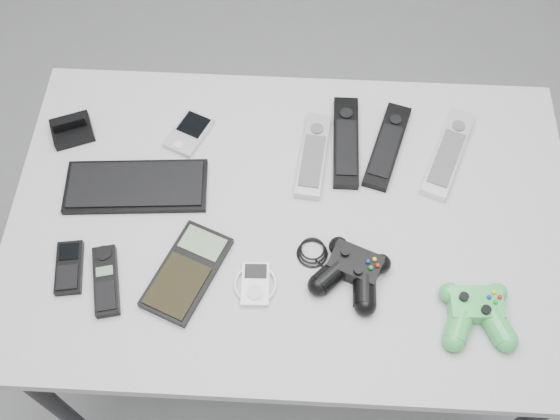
{
  "coord_description": "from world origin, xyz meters",
  "views": [
    {
      "loc": [
        0.02,
        -0.73,
        1.89
      ],
      "look_at": [
        -0.01,
        -0.09,
        0.77
      ],
      "focal_mm": 42.0,
      "sensor_mm": 36.0,
      "label": 1
    }
  ],
  "objects_px": {
    "pda": "(189,133)",
    "remote_black_a": "(346,141)",
    "calculator": "(187,272)",
    "cordless_handset": "(106,281)",
    "pda_keyboard": "(136,186)",
    "remote_silver_b": "(448,153)",
    "mp3_player": "(255,284)",
    "remote_silver_a": "(313,155)",
    "controller_black": "(352,271)",
    "mobile_phone": "(69,267)",
    "remote_black_b": "(387,146)",
    "controller_green": "(477,312)",
    "desk": "(291,232)"
  },
  "relations": [
    {
      "from": "mp3_player",
      "to": "calculator",
      "type": "bearing_deg",
      "value": 170.48
    },
    {
      "from": "cordless_handset",
      "to": "controller_black",
      "type": "xyz_separation_m",
      "value": [
        0.46,
        0.04,
        0.01
      ]
    },
    {
      "from": "pda_keyboard",
      "to": "remote_silver_a",
      "type": "xyz_separation_m",
      "value": [
        0.36,
        0.09,
        0.0
      ]
    },
    {
      "from": "pda",
      "to": "mp3_player",
      "type": "height_order",
      "value": "pda"
    },
    {
      "from": "desk",
      "to": "calculator",
      "type": "xyz_separation_m",
      "value": [
        -0.19,
        -0.14,
        0.08
      ]
    },
    {
      "from": "desk",
      "to": "pda_keyboard",
      "type": "bearing_deg",
      "value": 171.1
    },
    {
      "from": "mp3_player",
      "to": "controller_black",
      "type": "relative_size",
      "value": 0.38
    },
    {
      "from": "remote_black_b",
      "to": "controller_green",
      "type": "relative_size",
      "value": 1.53
    },
    {
      "from": "pda",
      "to": "mp3_player",
      "type": "distance_m",
      "value": 0.38
    },
    {
      "from": "pda",
      "to": "mobile_phone",
      "type": "relative_size",
      "value": 0.98
    },
    {
      "from": "remote_black_b",
      "to": "remote_silver_b",
      "type": "bearing_deg",
      "value": 10.55
    },
    {
      "from": "pda_keyboard",
      "to": "remote_silver_a",
      "type": "relative_size",
      "value": 1.38
    },
    {
      "from": "remote_silver_b",
      "to": "mp3_player",
      "type": "xyz_separation_m",
      "value": [
        -0.38,
        -0.32,
        -0.0
      ]
    },
    {
      "from": "cordless_handset",
      "to": "controller_green",
      "type": "distance_m",
      "value": 0.68
    },
    {
      "from": "remote_black_a",
      "to": "controller_black",
      "type": "bearing_deg",
      "value": -87.97
    },
    {
      "from": "pda_keyboard",
      "to": "desk",
      "type": "bearing_deg",
      "value": -12.98
    },
    {
      "from": "pda_keyboard",
      "to": "mobile_phone",
      "type": "height_order",
      "value": "same"
    },
    {
      "from": "pda_keyboard",
      "to": "mp3_player",
      "type": "distance_m",
      "value": 0.33
    },
    {
      "from": "cordless_handset",
      "to": "remote_silver_a",
      "type": "bearing_deg",
      "value": 25.5
    },
    {
      "from": "remote_silver_b",
      "to": "calculator",
      "type": "height_order",
      "value": "remote_silver_b"
    },
    {
      "from": "remote_black_b",
      "to": "mobile_phone",
      "type": "distance_m",
      "value": 0.69
    },
    {
      "from": "cordless_handset",
      "to": "calculator",
      "type": "xyz_separation_m",
      "value": [
        0.15,
        0.03,
        -0.0
      ]
    },
    {
      "from": "controller_green",
      "to": "mp3_player",
      "type": "bearing_deg",
      "value": 171.7
    },
    {
      "from": "desk",
      "to": "mobile_phone",
      "type": "relative_size",
      "value": 10.49
    },
    {
      "from": "controller_black",
      "to": "mp3_player",
      "type": "bearing_deg",
      "value": -148.47
    },
    {
      "from": "remote_silver_a",
      "to": "remote_black_b",
      "type": "relative_size",
      "value": 0.95
    },
    {
      "from": "mp3_player",
      "to": "desk",
      "type": "bearing_deg",
      "value": 65.96
    },
    {
      "from": "pda",
      "to": "remote_black_a",
      "type": "bearing_deg",
      "value": 23.09
    },
    {
      "from": "pda_keyboard",
      "to": "controller_black",
      "type": "bearing_deg",
      "value": -25.66
    },
    {
      "from": "remote_silver_b",
      "to": "mp3_player",
      "type": "bearing_deg",
      "value": -119.67
    },
    {
      "from": "mobile_phone",
      "to": "controller_green",
      "type": "xyz_separation_m",
      "value": [
        0.76,
        -0.06,
        0.01
      ]
    },
    {
      "from": "cordless_handset",
      "to": "controller_green",
      "type": "xyz_separation_m",
      "value": [
        0.68,
        -0.03,
        0.01
      ]
    },
    {
      "from": "remote_silver_a",
      "to": "calculator",
      "type": "height_order",
      "value": "remote_silver_a"
    },
    {
      "from": "remote_silver_a",
      "to": "mobile_phone",
      "type": "relative_size",
      "value": 1.92
    },
    {
      "from": "remote_silver_b",
      "to": "controller_green",
      "type": "distance_m",
      "value": 0.36
    },
    {
      "from": "remote_black_b",
      "to": "mp3_player",
      "type": "distance_m",
      "value": 0.42
    },
    {
      "from": "cordless_handset",
      "to": "pda_keyboard",
      "type": "bearing_deg",
      "value": 70.76
    },
    {
      "from": "mobile_phone",
      "to": "controller_black",
      "type": "relative_size",
      "value": 0.47
    },
    {
      "from": "remote_silver_a",
      "to": "remote_silver_b",
      "type": "height_order",
      "value": "same"
    },
    {
      "from": "remote_black_a",
      "to": "mp3_player",
      "type": "height_order",
      "value": "remote_black_a"
    },
    {
      "from": "remote_black_a",
      "to": "calculator",
      "type": "height_order",
      "value": "remote_black_a"
    },
    {
      "from": "remote_silver_b",
      "to": "pda",
      "type": "bearing_deg",
      "value": -161.84
    },
    {
      "from": "desk",
      "to": "pda",
      "type": "bearing_deg",
      "value": 140.49
    },
    {
      "from": "remote_black_a",
      "to": "pda",
      "type": "bearing_deg",
      "value": 178.73
    },
    {
      "from": "desk",
      "to": "remote_black_a",
      "type": "relative_size",
      "value": 4.97
    },
    {
      "from": "remote_black_b",
      "to": "remote_silver_b",
      "type": "height_order",
      "value": "remote_silver_b"
    },
    {
      "from": "pda_keyboard",
      "to": "calculator",
      "type": "xyz_separation_m",
      "value": [
        0.13,
        -0.19,
        0.0
      ]
    },
    {
      "from": "pda",
      "to": "mobile_phone",
      "type": "height_order",
      "value": "mobile_phone"
    },
    {
      "from": "mobile_phone",
      "to": "remote_silver_b",
      "type": "bearing_deg",
      "value": 13.46
    },
    {
      "from": "mobile_phone",
      "to": "mp3_player",
      "type": "xyz_separation_m",
      "value": [
        0.35,
        -0.02,
        -0.0
      ]
    }
  ]
}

